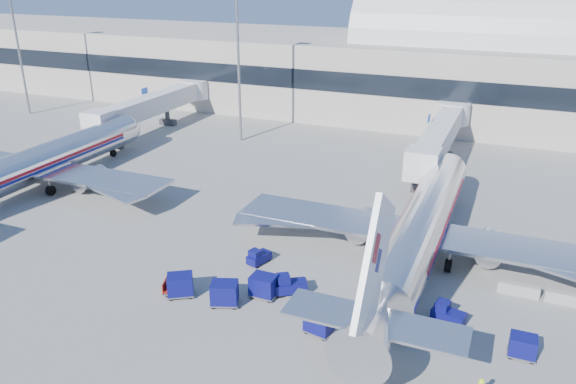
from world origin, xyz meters
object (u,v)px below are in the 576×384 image
at_px(cart_open_red, 178,289).
at_px(cart_solo_near, 319,322).
at_px(tug_left, 258,257).
at_px(cart_train_b, 225,293).
at_px(cart_train_c, 180,285).
at_px(barrier_mid, 567,299).
at_px(cart_solo_far, 523,346).
at_px(mast_far_west, 14,22).
at_px(jetbridge_near, 442,133).
at_px(tug_right, 447,313).
at_px(airliner_main, 421,229).
at_px(tug_lead, 289,285).
at_px(barrier_near, 518,289).
at_px(mast_west, 238,33).
at_px(jetbridge_mid, 158,103).
at_px(cart_train_a, 264,286).
at_px(airliner_mid, 36,164).

bearing_deg(cart_open_red, cart_solo_near, -21.57).
xyz_separation_m(tug_left, cart_solo_near, (7.96, -7.03, 0.25)).
relative_size(cart_train_b, cart_train_c, 0.99).
bearing_deg(cart_train_b, cart_open_red, 161.56).
relative_size(barrier_mid, cart_train_c, 1.22).
bearing_deg(cart_solo_far, mast_far_west, 154.52).
xyz_separation_m(barrier_mid, tug_left, (-23.46, -3.30, 0.18)).
bearing_deg(mast_far_west, jetbridge_near, 0.68).
bearing_deg(cart_solo_far, tug_right, 156.75).
height_order(airliner_main, tug_lead, airliner_main).
bearing_deg(barrier_near, mast_west, 143.62).
bearing_deg(barrier_near, tug_left, -170.69).
bearing_deg(barrier_mid, barrier_near, 180.00).
bearing_deg(tug_right, cart_train_c, -154.21).
height_order(mast_far_west, tug_right, mast_far_west).
distance_m(jetbridge_mid, cart_train_c, 48.56).
bearing_deg(cart_train_b, jetbridge_near, 55.94).
bearing_deg(jetbridge_mid, cart_train_c, -53.23).
bearing_deg(cart_train_a, cart_solo_near, -25.55).
height_order(jetbridge_near, barrier_mid, jetbridge_near).
bearing_deg(mast_west, jetbridge_near, 1.68).
bearing_deg(cart_train_c, mast_west, 79.34).
distance_m(mast_west, tug_lead, 43.29).
bearing_deg(airliner_main, airliner_mid, 180.00).
relative_size(airliner_mid, barrier_near, 12.42).
bearing_deg(tug_left, mast_west, 45.91).
height_order(jetbridge_mid, cart_train_b, jetbridge_mid).
relative_size(mast_west, cart_train_a, 11.36).
distance_m(jetbridge_mid, mast_west, 18.06).
bearing_deg(mast_far_west, mast_west, 0.00).
height_order(mast_far_west, barrier_mid, mast_far_west).
height_order(barrier_mid, cart_train_a, cart_train_a).
bearing_deg(airliner_mid, tug_left, -11.02).
relative_size(airliner_main, jetbridge_mid, 1.35).
bearing_deg(airliner_main, cart_train_c, -140.87).
relative_size(mast_far_west, tug_right, 9.16).
xyz_separation_m(mast_west, barrier_mid, (41.30, -28.00, -14.34)).
bearing_deg(barrier_mid, cart_open_red, -159.82).
relative_size(mast_west, tug_lead, 8.38).
distance_m(airliner_mid, barrier_mid, 53.42).
bearing_deg(cart_train_c, barrier_near, -8.50).
bearing_deg(cart_train_c, jetbridge_mid, 95.08).
relative_size(airliner_main, cart_train_a, 18.74).
bearing_deg(cart_train_a, tug_right, 9.33).
distance_m(airliner_mid, cart_solo_near, 39.97).
relative_size(cart_train_c, cart_solo_near, 1.17).
bearing_deg(tug_right, cart_open_red, -154.68).
distance_m(cart_train_b, cart_train_c, 3.65).
relative_size(mast_far_west, barrier_near, 7.53).
relative_size(airliner_main, cart_open_red, 15.67).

